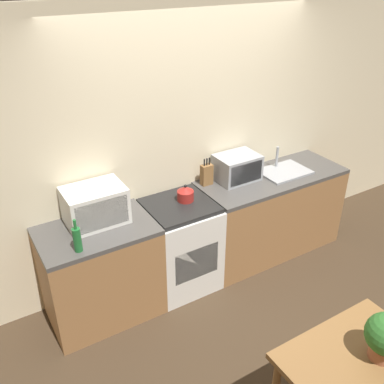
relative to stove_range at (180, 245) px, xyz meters
The scene contains 12 objects.
ground_plane 0.93m from the stove_range, 67.90° to the right, with size 16.00×16.00×0.00m, color #3D2D1E.
wall_back 0.97m from the stove_range, 47.93° to the left, with size 10.00×0.06×2.60m.
counter_left_run 0.79m from the stove_range, behind, with size 0.96×0.62×0.90m.
counter_right_run 1.10m from the stove_range, ahead, with size 1.58×0.62×0.90m.
stove_range is the anchor object (origin of this frame).
kettle 0.53m from the stove_range, 21.25° to the left, with size 0.15×0.15×0.16m.
microwave 0.96m from the stove_range, behind, with size 0.49×0.36×0.31m.
bottle 1.16m from the stove_range, 168.15° to the right, with size 0.06×0.06×0.28m.
knife_block 0.72m from the stove_range, 25.30° to the left, with size 0.11×0.07×0.28m.
toaster_oven 0.95m from the stove_range, 10.19° to the left, with size 0.42×0.31×0.26m.
sink_basin 1.33m from the stove_range, ahead, with size 0.51×0.37×0.24m.
dining_table 1.95m from the stove_range, 85.30° to the right, with size 0.92×0.67×0.74m.
Camera 1 is at (-1.93, -2.14, 2.86)m, focal length 40.00 mm.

